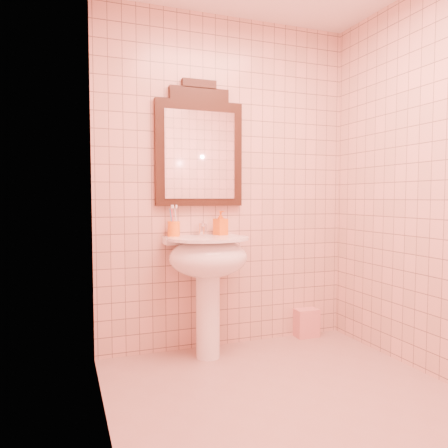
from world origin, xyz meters
name	(u,v)px	position (x,y,z in m)	size (l,w,h in m)	color
floor	(299,407)	(0.00, 0.00, 0.00)	(2.20, 2.20, 0.00)	tan
back_wall	(228,184)	(0.00, 1.10, 1.25)	(2.00, 0.02, 2.50)	#CCA28E
pedestal_sink	(208,266)	(-0.23, 0.87, 0.66)	(0.58, 0.58, 0.86)	white
faucet	(202,228)	(-0.23, 1.01, 0.92)	(0.04, 0.16, 0.11)	white
mirror	(199,148)	(-0.23, 1.07, 1.51)	(0.66, 0.06, 0.92)	black
toothbrush_cup	(174,229)	(-0.44, 1.02, 0.92)	(0.09, 0.09, 0.20)	orange
soap_dispenser	(221,223)	(-0.09, 1.00, 0.95)	(0.08, 0.08, 0.18)	orange
towel	(306,323)	(0.67, 1.04, 0.11)	(0.19, 0.12, 0.23)	#E29684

